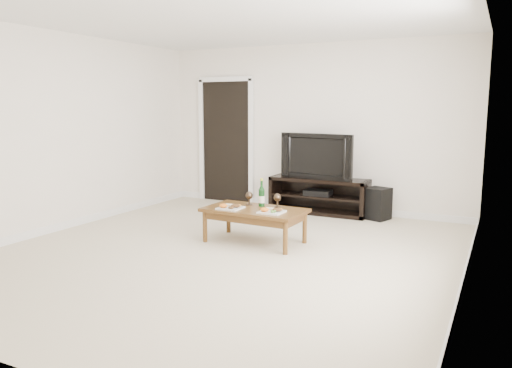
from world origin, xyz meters
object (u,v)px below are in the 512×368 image
object	(u,v)px
television	(320,156)
coffee_table	(255,226)
media_console	(319,196)
subwoofer	(377,204)

from	to	relation	value
television	coffee_table	bearing A→B (deg)	-84.98
television	coffee_table	world-z (taller)	television
media_console	coffee_table	distance (m)	1.95
media_console	television	size ratio (longest dim) A/B	1.27
subwoofer	television	bearing A→B (deg)	-161.49
subwoofer	media_console	bearing A→B (deg)	-161.49
media_console	television	world-z (taller)	television
media_console	coffee_table	xyz separation A→B (m)	(-0.13, -1.95, -0.07)
media_console	television	xyz separation A→B (m)	(-0.00, 0.00, 0.62)
television	subwoofer	distance (m)	1.12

